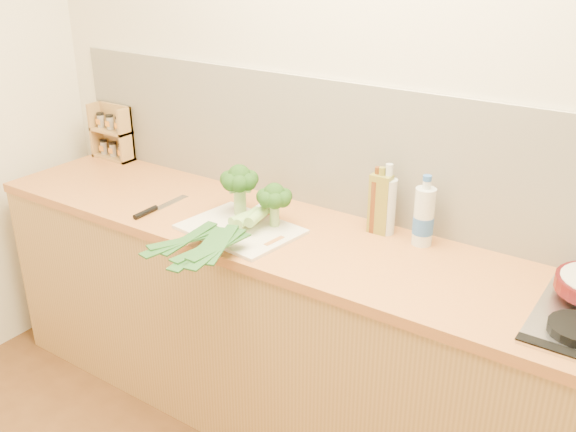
# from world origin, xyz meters

# --- Properties ---
(room_shell) EXTENTS (3.50, 3.50, 3.50)m
(room_shell) POSITION_xyz_m (0.00, 1.49, 1.17)
(room_shell) COLOR beige
(room_shell) RESTS_ON ground
(counter) EXTENTS (3.20, 0.62, 0.90)m
(counter) POSITION_xyz_m (0.00, 1.20, 0.45)
(counter) COLOR #B08749
(counter) RESTS_ON ground
(chopping_board) EXTENTS (0.47, 0.37, 0.01)m
(chopping_board) POSITION_xyz_m (-0.37, 1.10, 0.91)
(chopping_board) COLOR beige
(chopping_board) RESTS_ON counter
(broccoli_left) EXTENTS (0.15, 0.16, 0.21)m
(broccoli_left) POSITION_xyz_m (-0.46, 1.21, 1.06)
(broccoli_left) COLOR #8CB267
(broccoli_left) RESTS_ON chopping_board
(broccoli_right) EXTENTS (0.14, 0.14, 0.18)m
(broccoli_right) POSITION_xyz_m (-0.27, 1.19, 1.03)
(broccoli_right) COLOR #8CB267
(broccoli_right) RESTS_ON chopping_board
(leek_front) EXTENTS (0.17, 0.63, 0.04)m
(leek_front) POSITION_xyz_m (-0.40, 1.06, 0.94)
(leek_front) COLOR white
(leek_front) RESTS_ON chopping_board
(leek_mid) EXTENTS (0.14, 0.67, 0.04)m
(leek_mid) POSITION_xyz_m (-0.34, 1.04, 0.95)
(leek_mid) COLOR white
(leek_mid) RESTS_ON chopping_board
(leek_back) EXTENTS (0.16, 0.64, 0.04)m
(leek_back) POSITION_xyz_m (-0.29, 1.04, 0.97)
(leek_back) COLOR white
(leek_back) RESTS_ON chopping_board
(chefs_knife) EXTENTS (0.04, 0.31, 0.02)m
(chefs_knife) POSITION_xyz_m (-0.79, 1.04, 0.91)
(chefs_knife) COLOR silver
(chefs_knife) RESTS_ON counter
(spice_rack) EXTENTS (0.23, 0.09, 0.28)m
(spice_rack) POSITION_xyz_m (-1.45, 1.44, 1.02)
(spice_rack) COLOR #A58046
(spice_rack) RESTS_ON counter
(oil_tin) EXTENTS (0.08, 0.05, 0.27)m
(oil_tin) POSITION_xyz_m (0.08, 1.39, 1.02)
(oil_tin) COLOR olive
(oil_tin) RESTS_ON counter
(glass_bottle) EXTENTS (0.07, 0.07, 0.28)m
(glass_bottle) POSITION_xyz_m (0.10, 1.40, 1.02)
(glass_bottle) COLOR silver
(glass_bottle) RESTS_ON counter
(amber_bottle) EXTENTS (0.06, 0.06, 0.26)m
(amber_bottle) POSITION_xyz_m (0.06, 1.40, 1.01)
(amber_bottle) COLOR #5F2F12
(amber_bottle) RESTS_ON counter
(water_bottle) EXTENTS (0.08, 0.08, 0.25)m
(water_bottle) POSITION_xyz_m (0.26, 1.39, 1.00)
(water_bottle) COLOR silver
(water_bottle) RESTS_ON counter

